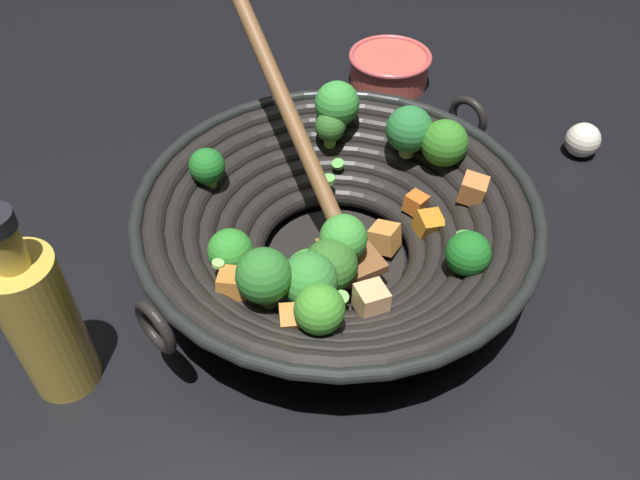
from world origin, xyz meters
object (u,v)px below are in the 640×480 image
(prep_bowl, at_px, (389,68))
(wok, at_px, (337,223))
(cooking_oil_bottle, at_px, (42,320))
(garlic_bulb, at_px, (583,140))

(prep_bowl, bearing_deg, wok, 66.22)
(cooking_oil_bottle, height_order, garlic_bulb, cooking_oil_bottle)
(prep_bowl, distance_m, garlic_bulb, 0.30)
(prep_bowl, bearing_deg, cooking_oil_bottle, 45.68)
(wok, xyz_separation_m, garlic_bulb, (-0.36, -0.13, -0.04))
(wok, height_order, cooking_oil_bottle, wok)
(wok, bearing_deg, prep_bowl, -113.78)
(wok, height_order, garlic_bulb, wok)
(garlic_bulb, bearing_deg, cooking_oil_bottle, 19.78)
(cooking_oil_bottle, bearing_deg, wok, -161.01)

